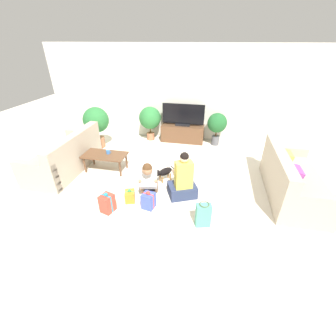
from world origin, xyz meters
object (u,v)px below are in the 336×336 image
Objects in this scene: sofa_right at (291,181)px; gift_bag_a at (203,215)px; person_kneeling at (149,176)px; sofa_left at (66,157)px; potted_plant_back_left at (150,119)px; dog at (163,172)px; tv_console at (183,133)px; potted_plant_corner_left at (96,122)px; gift_box_a at (148,201)px; gift_box_c at (130,196)px; person_sitting at (183,181)px; gift_box_b at (107,203)px; tv at (183,116)px; mug at (108,152)px; potted_plant_back_right at (217,124)px; coffee_table at (105,156)px.

sofa_right is 4.38× the size of gift_bag_a.
sofa_left is at bearing 155.18° from person_kneeling.
dog is (0.90, -2.19, -0.43)m from potted_plant_back_left.
tv_console is 2.78× the size of gift_bag_a.
potted_plant_corner_left is at bearing 173.63° from sofa_left.
sofa_left is 2.44m from gift_box_a.
sofa_left is 2.04m from gift_box_c.
person_sitting is 2.43× the size of gift_box_b.
gift_bag_a reaches higher than gift_box_c.
mug is at bearing -125.10° from tv.
sofa_right is 1.62× the size of tv.
potted_plant_corner_left is 2.69m from person_kneeling.
tv is at bearing 79.95° from gift_box_c.
sofa_right is 1.72× the size of potted_plant_corner_left.
potted_plant_back_right reaches higher than sofa_right.
person_kneeling is at bearing -26.55° from coffee_table.
potted_plant_corner_left reaches higher than gift_bag_a.
gift_box_a is at bearing 110.29° from sofa_right.
tv_console is 3.42× the size of gift_box_a.
coffee_table reaches higher than gift_box_c.
dog is 1.06× the size of gift_box_b.
gift_box_a is at bearing -47.40° from potted_plant_corner_left.
tv is (0.00, 0.00, 0.52)m from tv_console.
person_sitting reaches higher than person_kneeling.
sofa_left and sofa_right have the same top height.
coffee_table is 2.46× the size of gift_box_b.
tv_console is 2.45m from potted_plant_corner_left.
potted_plant_corner_left is at bearing 128.07° from gift_box_c.
tv reaches higher than tv_console.
tv is at bearing 71.88° from person_kneeling.
potted_plant_corner_left is 1.52m from potted_plant_back_left.
mug is (-2.26, 1.40, 0.24)m from gift_bag_a.
potted_plant_corner_left is at bearing -146.91° from potted_plant_back_left.
sofa_right is 3.28m from tv_console.
tv is 2.47m from mug.
gift_bag_a reaches higher than coffee_table.
potted_plant_corner_left is 3.12× the size of gift_box_a.
sofa_left reaches higher than mug.
mug reaches higher than coffee_table.
person_kneeling is (2.12, -0.46, 0.03)m from sofa_left.
dog is at bearing 90.90° from sofa_right.
tv_console reaches higher than coffee_table.
gift_bag_a is (1.68, -0.01, 0.04)m from gift_box_b.
gift_bag_a is (0.92, -1.16, -0.01)m from dog.
coffee_table is at bearing 116.02° from gift_box_b.
dog is at bearing -7.62° from coffee_table.
potted_plant_back_left is 3.25m from gift_box_a.
potted_plant_back_right is 0.96× the size of person_sitting.
mug is at bearing 137.79° from person_kneeling.
coffee_table is 3.17m from potted_plant_back_right.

